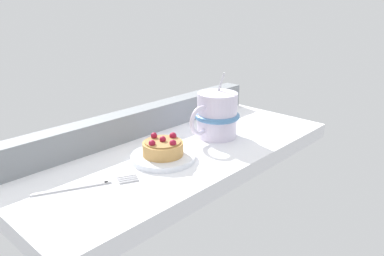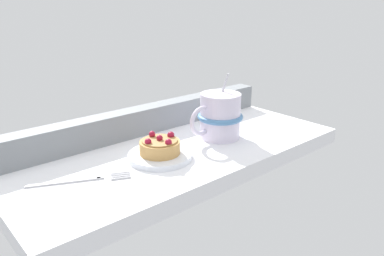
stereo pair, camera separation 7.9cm
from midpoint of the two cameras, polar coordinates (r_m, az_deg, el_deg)
name	(u,v)px [view 1 (the left image)]	position (r cm, az deg, el deg)	size (l,w,h in cm)	color
ground_plane	(180,156)	(80.58, -4.66, -4.28)	(72.83, 30.88, 3.36)	white
window_rail_back	(139,121)	(88.53, -10.52, 0.93)	(71.37, 4.48, 6.10)	gray
dessert_plate	(163,157)	(74.84, -7.41, -4.47)	(12.74, 12.74, 1.11)	silver
raspberry_tart	(163,147)	(74.03, -7.47, -2.98)	(7.99, 7.99, 3.92)	tan
coffee_mug	(216,115)	(84.81, 1.06, 1.90)	(14.01, 10.30, 14.59)	silver
dessert_fork	(88,185)	(67.86, -18.77, -8.24)	(16.71, 9.11, 0.60)	#B7B7BC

